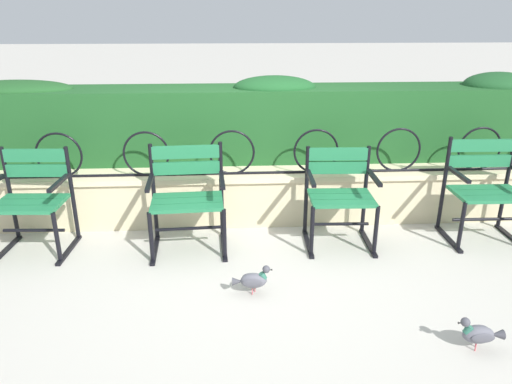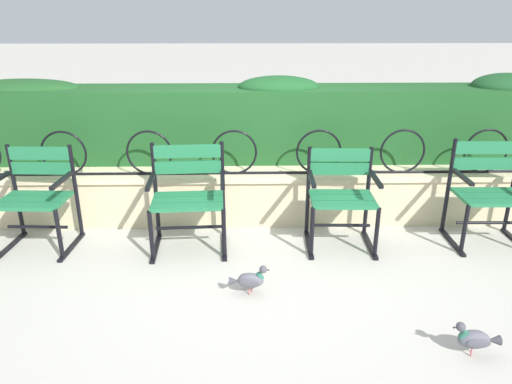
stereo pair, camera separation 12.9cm
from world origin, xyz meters
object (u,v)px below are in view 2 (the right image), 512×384
park_chair_centre_left (188,194)px  park_chair_rightmost (489,190)px  pigeon_far_side (250,280)px  park_chair_centre_right (341,194)px  park_chair_leftmost (37,195)px  pigeon_near_chairs (475,339)px

park_chair_centre_left → park_chair_rightmost: bearing=1.0°
pigeon_far_side → park_chair_rightmost: bearing=21.8°
park_chair_centre_right → pigeon_far_side: park_chair_centre_right is taller
park_chair_leftmost → park_chair_centre_right: 2.59m
park_chair_leftmost → park_chair_centre_right: (2.59, -0.02, -0.01)m
park_chair_leftmost → park_chair_rightmost: park_chair_rightmost is taller
park_chair_rightmost → pigeon_near_chairs: bearing=-116.7°
park_chair_centre_right → pigeon_far_side: size_ratio=2.86×
park_chair_leftmost → park_chair_rightmost: (3.88, 0.01, 0.01)m
park_chair_rightmost → pigeon_near_chairs: size_ratio=3.07×
park_chair_centre_left → pigeon_near_chairs: 2.38m
park_chair_leftmost → pigeon_near_chairs: (3.12, -1.50, -0.35)m
park_chair_centre_left → pigeon_near_chairs: size_ratio=3.05×
park_chair_leftmost → pigeon_far_side: 2.01m
park_chair_rightmost → park_chair_leftmost: bearing=-179.8°
park_chair_leftmost → pigeon_near_chairs: size_ratio=2.96×
pigeon_far_side → park_chair_leftmost: bearing=155.5°
park_chair_rightmost → park_chair_centre_left: bearing=-179.0°
park_chair_centre_right → park_chair_leftmost: bearing=179.6°
park_chair_centre_right → pigeon_near_chairs: bearing=-70.3°
park_chair_centre_left → pigeon_far_side: (0.51, -0.79, -0.36)m
pigeon_near_chairs → park_chair_leftmost: bearing=154.3°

